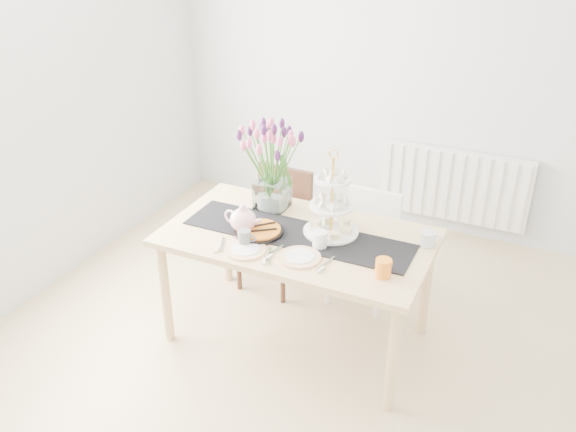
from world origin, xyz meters
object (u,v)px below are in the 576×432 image
at_px(chair_white, 368,238).
at_px(mug_white, 320,240).
at_px(plate_right, 300,257).
at_px(cake_stand, 332,213).
at_px(cream_jug, 428,239).
at_px(mug_grey, 244,237).
at_px(teapot, 243,220).
at_px(radiator, 454,185).
at_px(mug_orange, 383,268).
at_px(chair_brown, 278,219).
at_px(tart_tin, 259,231).
at_px(plate_left, 246,250).
at_px(tulip_vase, 272,152).
at_px(dining_table, 297,246).

xyz_separation_m(chair_white, mug_white, (-0.07, -0.74, 0.36)).
xyz_separation_m(chair_white, plate_right, (-0.12, -0.90, 0.31)).
relative_size(cake_stand, cream_jug, 5.50).
bearing_deg(mug_grey, teapot, 110.75).
bearing_deg(chair_white, mug_white, -92.76).
bearing_deg(radiator, mug_orange, -90.49).
distance_m(teapot, mug_grey, 0.16).
relative_size(chair_brown, teapot, 3.36).
height_order(mug_grey, mug_orange, mug_orange).
relative_size(tart_tin, plate_left, 1.24).
bearing_deg(cake_stand, plate_left, -133.20).
height_order(chair_white, mug_orange, mug_orange).
xyz_separation_m(mug_white, mug_orange, (0.42, -0.14, 0.00)).
relative_size(radiator, plate_left, 5.02).
distance_m(chair_brown, teapot, 0.74).
bearing_deg(plate_left, tulip_vase, 100.38).
xyz_separation_m(chair_brown, cake_stand, (0.58, -0.46, 0.39)).
bearing_deg(mug_grey, chair_brown, 91.63).
bearing_deg(tart_tin, mug_white, 1.13).
bearing_deg(cream_jug, chair_white, 125.23).
bearing_deg(mug_white, dining_table, 157.86).
bearing_deg(mug_grey, cream_jug, 13.88).
height_order(tulip_vase, plate_left, tulip_vase).
relative_size(tulip_vase, plate_right, 2.89).
distance_m(plate_left, plate_right, 0.32).
distance_m(tulip_vase, tart_tin, 0.52).
relative_size(tulip_vase, mug_grey, 7.71).
distance_m(dining_table, tulip_vase, 0.61).
bearing_deg(dining_table, mug_orange, -20.12).
xyz_separation_m(radiator, teapot, (-0.93, -1.88, 0.38)).
distance_m(teapot, plate_right, 0.46).
height_order(radiator, mug_orange, mug_orange).
bearing_deg(radiator, mug_grey, -112.88).
height_order(cake_stand, mug_white, cake_stand).
bearing_deg(chair_brown, tulip_vase, -67.41).
height_order(chair_brown, cream_jug, chair_brown).
bearing_deg(chair_brown, dining_table, -51.24).
height_order(radiator, plate_left, plate_left).
xyz_separation_m(dining_table, tulip_vase, (-0.30, 0.26, 0.47)).
bearing_deg(cake_stand, radiator, 75.36).
bearing_deg(teapot, mug_grey, -53.70).
relative_size(chair_brown, tulip_vase, 1.22).
relative_size(chair_white, mug_white, 7.56).
relative_size(cake_stand, mug_orange, 4.72).
distance_m(chair_brown, tulip_vase, 0.72).
distance_m(dining_table, plate_right, 0.28).
bearing_deg(tart_tin, cake_stand, 25.63).
distance_m(chair_white, mug_orange, 1.01).
height_order(dining_table, tart_tin, tart_tin).
height_order(chair_white, plate_right, chair_white).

